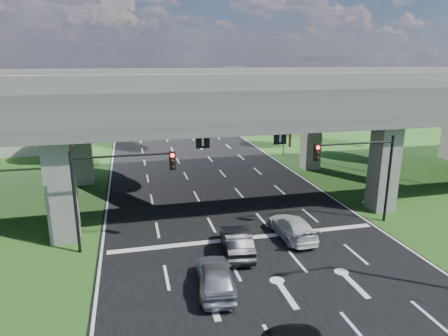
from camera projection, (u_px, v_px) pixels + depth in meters
name	position (u px, v px, depth m)	size (l,w,h in m)	color
ground	(266.00, 265.00, 21.66)	(160.00, 160.00, 0.00)	#234C18
road	(224.00, 203.00, 31.03)	(18.00, 120.00, 0.03)	black
overpass	(218.00, 98.00, 30.82)	(80.00, 15.00, 10.00)	#363431
signal_right	(362.00, 164.00, 26.01)	(5.76, 0.54, 6.00)	black
signal_left	(114.00, 181.00, 22.49)	(5.76, 0.54, 6.00)	black
streetlight_far	(282.00, 105.00, 44.89)	(3.38, 0.25, 10.00)	gray
streetlight_beyond	(242.00, 93.00, 59.90)	(3.38, 0.25, 10.00)	gray
tree_left_near	(58.00, 119.00, 41.62)	(4.50, 4.50, 7.80)	black
tree_left_mid	(43.00, 115.00, 48.61)	(3.91, 3.90, 6.76)	black
tree_left_far	(83.00, 100.00, 56.76)	(4.80, 4.80, 8.32)	black
tree_right_near	(292.00, 112.00, 49.67)	(4.20, 4.20, 7.28)	black
tree_right_mid	(289.00, 106.00, 57.93)	(3.91, 3.90, 6.76)	black
tree_right_far	(247.00, 97.00, 64.36)	(4.50, 4.50, 7.80)	black
car_silver	(216.00, 276.00, 19.16)	(1.73, 4.31, 1.47)	#B4B6BC
car_dark	(236.00, 242.00, 22.83)	(1.50, 4.31, 1.42)	black
car_white	(292.00, 227.00, 24.91)	(1.86, 4.58, 1.33)	silver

